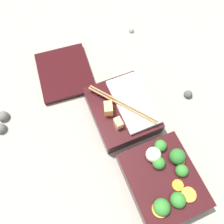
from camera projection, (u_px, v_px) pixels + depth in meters
name	position (u px, v px, depth m)	size (l,w,h in m)	color
ground_plane	(147.00, 148.00, 0.57)	(3.00, 3.00, 0.00)	gray
bento_tray_vegetable	(163.00, 179.00, 0.51)	(0.18, 0.16, 0.08)	black
bento_tray_rice	(123.00, 109.00, 0.59)	(0.18, 0.16, 0.08)	black
bento_lid	(65.00, 72.00, 0.66)	(0.18, 0.15, 0.02)	black
pebble_0	(1.00, 129.00, 0.58)	(0.03, 0.03, 0.03)	#595651
pebble_1	(132.00, 30.00, 0.74)	(0.02, 0.02, 0.02)	#7A6B5B
pebble_2	(188.00, 94.00, 0.63)	(0.02, 0.02, 0.02)	#474442
pebble_3	(3.00, 116.00, 0.60)	(0.03, 0.03, 0.03)	#595651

